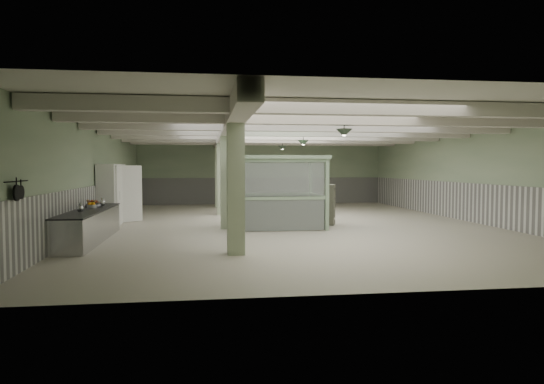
{
  "coord_description": "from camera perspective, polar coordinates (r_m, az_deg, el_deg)",
  "views": [
    {
      "loc": [
        -3.24,
        -17.76,
        2.14
      ],
      "look_at": [
        -1.04,
        -1.88,
        1.3
      ],
      "focal_mm": 32.0,
      "sensor_mm": 36.0,
      "label": 1
    }
  ],
  "objects": [
    {
      "name": "beam_g",
      "position": [
        25.5,
        -0.59,
        5.88
      ],
      "size": [
        13.9,
        0.35,
        0.32
      ],
      "primitive_type": "cube",
      "color": "silver",
      "rests_on": "ceiling"
    },
    {
      "name": "column_d",
      "position": [
        25.78,
        -6.25,
        2.23
      ],
      "size": [
        0.42,
        0.42,
        3.6
      ],
      "primitive_type": "cube",
      "color": "#ACBE99",
      "rests_on": "floor"
    },
    {
      "name": "veg_colander",
      "position": [
        15.77,
        -20.29,
        -1.3
      ],
      "size": [
        0.63,
        0.63,
        0.22
      ],
      "primitive_type": null,
      "rotation": [
        0.0,
        0.0,
        -0.4
      ],
      "color": "#3E3E43",
      "rests_on": "prep_counter"
    },
    {
      "name": "pitcher_near",
      "position": [
        16.02,
        -19.34,
        -1.12
      ],
      "size": [
        0.2,
        0.23,
        0.27
      ],
      "primitive_type": null,
      "rotation": [
        0.0,
        0.0,
        0.08
      ],
      "color": "#AFB0B4",
      "rests_on": "prep_counter"
    },
    {
      "name": "column_c",
      "position": [
        21.78,
        -5.95,
        2.09
      ],
      "size": [
        0.42,
        0.42,
        3.6
      ],
      "primitive_type": "cube",
      "color": "#ACBE99",
      "rests_on": "floor"
    },
    {
      "name": "wall_front",
      "position": [
        8.42,
        14.75,
        0.58
      ],
      "size": [
        14.0,
        0.02,
        3.6
      ],
      "primitive_type": "cube",
      "color": "#A3B591",
      "rests_on": "floor"
    },
    {
      "name": "walkin_cooler",
      "position": [
        18.81,
        -18.25,
        -0.21
      ],
      "size": [
        1.14,
        2.48,
        2.27
      ],
      "color": "white",
      "rests_on": "floor"
    },
    {
      "name": "column_a",
      "position": [
        11.79,
        -4.29,
        1.34
      ],
      "size": [
        0.42,
        0.42,
        3.6
      ],
      "primitive_type": "cube",
      "color": "#ACBE99",
      "rests_on": "floor"
    },
    {
      "name": "pendant_back",
      "position": [
        23.58,
        1.24,
        5.21
      ],
      "size": [
        0.44,
        0.44,
        0.22
      ],
      "primitive_type": "cone",
      "rotation": [
        3.14,
        0.0,
        0.0
      ],
      "color": "#2F3F2F",
      "rests_on": "ceiling"
    },
    {
      "name": "beam_c",
      "position": [
        15.66,
        4.12,
        7.68
      ],
      "size": [
        13.9,
        0.35,
        0.32
      ],
      "primitive_type": "cube",
      "color": "silver",
      "rests_on": "ceiling"
    },
    {
      "name": "wainscot_back",
      "position": [
        27.96,
        -1.23,
        0.15
      ],
      "size": [
        13.9,
        0.05,
        1.5
      ],
      "primitive_type": "cube",
      "color": "silver",
      "rests_on": "floor"
    },
    {
      "name": "wall_left",
      "position": [
        18.16,
        -19.85,
        1.75
      ],
      "size": [
        0.02,
        20.0,
        3.6
      ],
      "primitive_type": "cube",
      "color": "#A3B591",
      "rests_on": "floor"
    },
    {
      "name": "hook_rail",
      "position": [
        10.82,
        -27.84,
        1.11
      ],
      "size": [
        0.02,
        1.2,
        0.02
      ],
      "primitive_type": "cylinder",
      "rotation": [
        1.57,
        0.0,
        0.0
      ],
      "color": "black",
      "rests_on": "wall_left"
    },
    {
      "name": "pendant_front",
      "position": [
        13.33,
        8.48,
        6.88
      ],
      "size": [
        0.44,
        0.44,
        0.22
      ],
      "primitive_type": "cone",
      "rotation": [
        3.14,
        0.0,
        0.0
      ],
      "color": "#2F3F2F",
      "rests_on": "ceiling"
    },
    {
      "name": "ceiling",
      "position": [
        18.11,
        2.46,
        7.62
      ],
      "size": [
        14.0,
        20.0,
        0.02
      ],
      "primitive_type": "cube",
      "color": "white",
      "rests_on": "wall_back"
    },
    {
      "name": "beam_f",
      "position": [
        23.03,
        0.21,
        6.19
      ],
      "size": [
        13.9,
        0.35,
        0.32
      ],
      "primitive_type": "cube",
      "color": "silver",
      "rests_on": "ceiling"
    },
    {
      "name": "girder",
      "position": [
        17.82,
        -5.54,
        6.97
      ],
      "size": [
        0.45,
        19.9,
        0.4
      ],
      "primitive_type": "cube",
      "color": "silver",
      "rests_on": "ceiling"
    },
    {
      "name": "column_b",
      "position": [
        16.78,
        -5.37,
        1.82
      ],
      "size": [
        0.42,
        0.42,
        3.6
      ],
      "primitive_type": "cube",
      "color": "#ACBE99",
      "rests_on": "floor"
    },
    {
      "name": "pitcher_far",
      "position": [
        14.07,
        -21.64,
        -1.73
      ],
      "size": [
        0.21,
        0.23,
        0.26
      ],
      "primitive_type": null,
      "rotation": [
        0.0,
        0.0,
        0.14
      ],
      "color": "#AFB0B4",
      "rests_on": "prep_counter"
    },
    {
      "name": "wainscot_right",
      "position": [
        20.54,
        21.96,
        -1.1
      ],
      "size": [
        0.05,
        19.9,
        1.5
      ],
      "primitive_type": "cube",
      "color": "silver",
      "rests_on": "floor"
    },
    {
      "name": "wall_right",
      "position": [
        20.51,
        22.08,
        1.83
      ],
      "size": [
        0.02,
        20.0,
        3.6
      ],
      "primitive_type": "cube",
      "color": "#A3B591",
      "rests_on": "floor"
    },
    {
      "name": "filing_cabinet",
      "position": [
        17.98,
        6.61,
        -1.48
      ],
      "size": [
        0.69,
        0.81,
        1.48
      ],
      "primitive_type": "cube",
      "rotation": [
        0.0,
        0.0,
        -0.37
      ],
      "color": "#5B5B4C",
      "rests_on": "floor"
    },
    {
      "name": "orange_bowl",
      "position": [
        15.37,
        -20.46,
        -1.63
      ],
      "size": [
        0.33,
        0.33,
        0.1
      ],
      "primitive_type": "cylinder",
      "rotation": [
        0.0,
        0.0,
        -0.24
      ],
      "color": "#B2B2B7",
      "rests_on": "prep_counter"
    },
    {
      "name": "prep_counter",
      "position": [
        14.86,
        -20.71,
        -3.68
      ],
      "size": [
        0.87,
        5.0,
        0.91
      ],
      "color": "#AFB0B4",
      "rests_on": "floor"
    },
    {
      "name": "guard_booth",
      "position": [
        17.12,
        0.81,
        1.57
      ],
      "size": [
        3.15,
        2.67,
        2.52
      ],
      "rotation": [
        0.0,
        0.0,
        0.01
      ],
      "color": "#93B28F",
      "rests_on": "floor"
    },
    {
      "name": "beam_a",
      "position": [
        10.84,
        9.7,
        9.74
      ],
      "size": [
        13.9,
        0.35,
        0.32
      ],
      "primitive_type": "cube",
      "color": "silver",
      "rests_on": "ceiling"
    },
    {
      "name": "beam_b",
      "position": [
        13.23,
        6.39,
        8.53
      ],
      "size": [
        13.9,
        0.35,
        0.32
      ],
      "primitive_type": "cube",
      "color": "silver",
      "rests_on": "ceiling"
    },
    {
      "name": "beam_e",
      "position": [
        20.56,
        1.2,
        6.57
      ],
      "size": [
        13.9,
        0.35,
        0.32
      ],
      "primitive_type": "cube",
      "color": "silver",
      "rests_on": "ceiling"
    },
    {
      "name": "beam_d",
      "position": [
        18.1,
        2.46,
        7.05
      ],
      "size": [
        13.9,
        0.35,
        0.32
      ],
      "primitive_type": "cube",
      "color": "silver",
      "rests_on": "ceiling"
    },
    {
      "name": "floor",
      "position": [
        18.18,
        2.43,
        -3.76
      ],
      "size": [
        20.0,
        20.0,
        0.0
      ],
      "primitive_type": "plane",
      "color": "beige",
      "rests_on": "ground"
    },
    {
      "name": "skillet_far",
      "position": [
        10.88,
        -27.43,
        -0.03
      ],
      "size": [
        0.04,
        0.27,
        0.27
      ],
      "primitive_type": "cylinder",
      "rotation": [
        0.0,
        1.57,
        0.0
      ],
      "color": "black",
      "rests_on": "hook_rail"
    },
    {
      "name": "skillet_near",
      "position": [
        10.67,
        -27.84,
        -0.09
      ],
      "size": [
        0.04,
        0.32,
        0.32
      ],
      "primitive_type": "cylinder",
      "rotation": [
        0.0,
        1.57,
        0.0
      ],
      "color": "black",
      "rests_on": "hook_rail"
    },
    {
      "name": "wall_back",
      "position": [
        27.95,
        -1.24,
        2.3
      ],
      "size": [
        14.0,
        0.02,
        3.6
      ],
      "primitive_type": "cube",
      "color": "#A3B591",
      "rests_on": "floor"
    },
    {
      "name": "pendant_mid",
      "position": [
        18.66,
        3.69,
        5.79
      ],
      "size": [
        0.44,
        0.44,
        0.22
      ],
      "primitive_type": "cone",
      "rotation": [
        3.14,
        0.0,
        0.0
      ],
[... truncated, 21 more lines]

